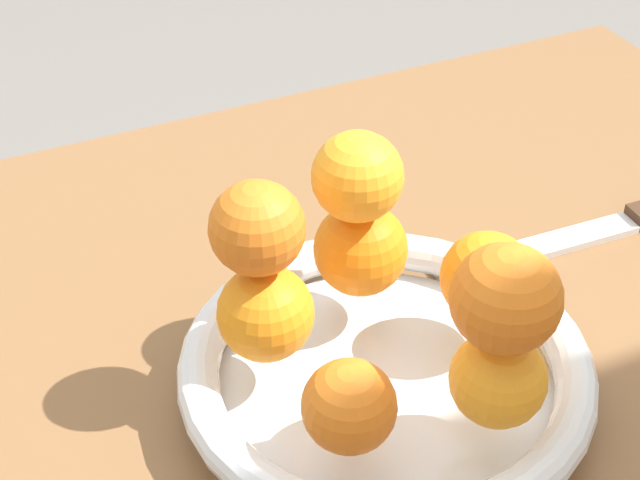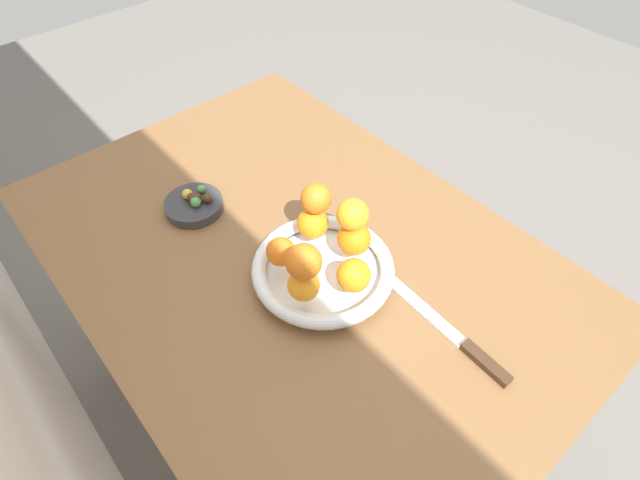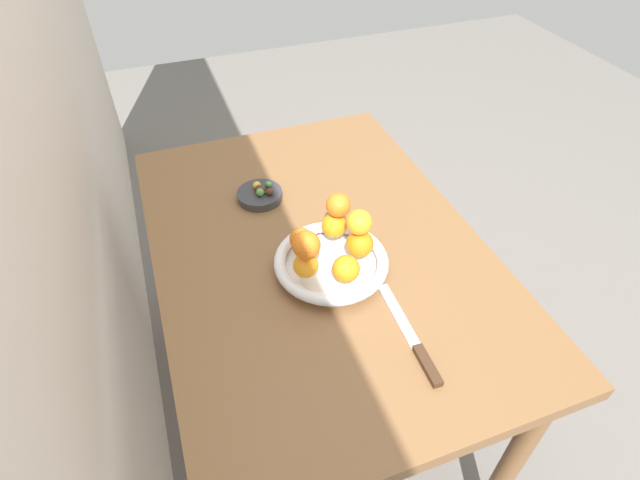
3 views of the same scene
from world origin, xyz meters
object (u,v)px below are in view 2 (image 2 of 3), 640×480
(orange_4, at_px, (304,285))
(candy_ball_3, at_px, (199,199))
(candy_dish, at_px, (194,205))
(candy_ball_5, at_px, (196,202))
(orange_5, at_px, (316,198))
(candy_ball_2, at_px, (207,198))
(dining_table, at_px, (294,278))
(candy_ball_4, at_px, (192,198))
(candy_ball_6, at_px, (201,189))
(candy_ball_1, at_px, (187,194))
(orange_0, at_px, (354,275))
(orange_3, at_px, (281,252))
(knife, at_px, (456,337))
(orange_1, at_px, (354,239))
(orange_7, at_px, (353,214))
(orange_6, at_px, (304,262))
(orange_2, at_px, (313,223))
(candy_ball_0, at_px, (196,198))
(fruit_bowl, at_px, (321,271))

(orange_4, height_order, candy_ball_3, orange_4)
(candy_dish, height_order, candy_ball_5, candy_ball_5)
(orange_5, height_order, candy_ball_2, orange_5)
(dining_table, distance_m, candy_dish, 0.25)
(candy_ball_4, relative_size, candy_ball_6, 1.21)
(candy_ball_1, bearing_deg, dining_table, -160.07)
(orange_0, distance_m, orange_3, 0.14)
(orange_0, distance_m, knife, 0.20)
(candy_dish, height_order, orange_1, orange_1)
(orange_1, distance_m, candy_ball_5, 0.34)
(candy_dish, height_order, orange_7, orange_7)
(orange_4, xyz_separation_m, candy_ball_2, (0.32, -0.01, -0.04))
(dining_table, xyz_separation_m, candy_ball_6, (0.23, 0.05, 0.12))
(orange_4, bearing_deg, orange_6, -67.63)
(orange_7, bearing_deg, orange_5, 14.82)
(candy_ball_3, xyz_separation_m, candy_ball_4, (0.01, 0.01, 0.00))
(orange_4, relative_size, knife, 0.21)
(orange_2, distance_m, candy_ball_0, 0.26)
(candy_ball_6, bearing_deg, orange_3, -179.50)
(orange_2, xyz_separation_m, candy_ball_6, (0.26, 0.09, -0.04))
(candy_ball_1, bearing_deg, orange_2, -155.64)
(orange_4, relative_size, candy_ball_3, 3.61)
(orange_3, height_order, candy_ball_5, orange_3)
(orange_1, xyz_separation_m, knife, (-0.23, -0.02, -0.07))
(orange_4, relative_size, candy_ball_2, 2.73)
(candy_ball_3, bearing_deg, candy_ball_1, 24.86)
(orange_3, xyz_separation_m, candy_ball_3, (0.25, 0.02, -0.04))
(dining_table, xyz_separation_m, orange_6, (-0.12, 0.07, 0.21))
(orange_1, bearing_deg, candy_ball_1, 23.63)
(orange_3, distance_m, orange_6, 0.10)
(orange_3, xyz_separation_m, candy_ball_2, (0.24, 0.01, -0.03))
(candy_ball_6, bearing_deg, fruit_bowl, -170.94)
(orange_3, height_order, candy_ball_4, orange_3)
(candy_ball_2, bearing_deg, knife, -165.00)
(candy_ball_2, xyz_separation_m, candy_ball_4, (0.02, 0.02, 0.00))
(candy_ball_1, bearing_deg, orange_1, -156.37)
(orange_1, height_order, candy_ball_3, orange_1)
(candy_dish, xyz_separation_m, candy_ball_6, (0.01, -0.03, 0.02))
(knife, bearing_deg, candy_ball_5, 17.26)
(candy_ball_0, bearing_deg, candy_dish, 47.00)
(fruit_bowl, height_order, candy_ball_6, same)
(orange_5, distance_m, orange_7, 0.07)
(orange_3, distance_m, candy_ball_6, 0.27)
(fruit_bowl, height_order, candy_ball_0, candy_ball_0)
(orange_0, xyz_separation_m, candy_ball_5, (0.36, 0.09, -0.04))
(candy_ball_0, relative_size, knife, 0.08)
(orange_6, relative_size, orange_7, 1.06)
(orange_4, relative_size, candy_ball_5, 2.62)
(orange_3, distance_m, knife, 0.33)
(orange_3, xyz_separation_m, candy_ball_1, (0.27, 0.03, -0.03))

